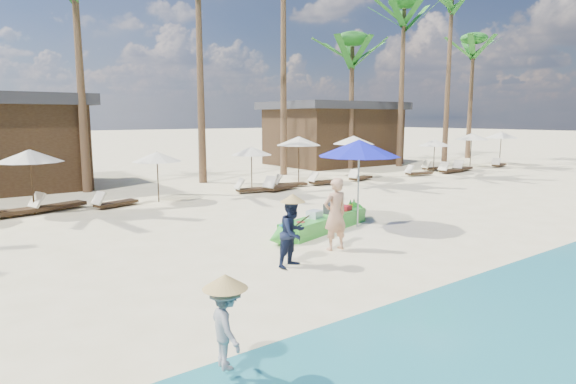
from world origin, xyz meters
TOP-DOWN VIEW (x-y plane):
  - ground at (0.00, 0.00)m, footprint 240.00×240.00m
  - green_canoe at (0.31, 2.49)m, footprint 5.55×1.93m
  - tourist at (-0.88, 0.73)m, footprint 0.69×0.49m
  - vendor_green at (-2.53, 0.28)m, footprint 0.85×0.74m
  - vendor_yellow at (-6.01, -2.98)m, footprint 0.51×0.76m
  - blue_umbrella at (1.37, 2.22)m, footprint 2.43×2.43m
  - resort_parasol_4 at (-6.11, 10.18)m, footprint 2.14×2.14m
  - lounger_4_left at (-6.85, 10.00)m, footprint 2.05×0.96m
  - lounger_4_right at (-5.40, 10.38)m, footprint 1.96×1.16m
  - resort_parasol_5 at (-1.80, 9.91)m, footprint 1.90×1.90m
  - lounger_5_left at (-3.58, 9.79)m, footprint 1.74×0.99m
  - resort_parasol_6 at (2.92, 10.63)m, footprint 1.89×1.89m
  - lounger_6_left at (2.37, 9.71)m, footprint 1.77×0.85m
  - lounger_6_right at (3.63, 9.46)m, footprint 1.96×1.08m
  - resort_parasol_7 at (6.08, 11.20)m, footprint 2.26×2.26m
  - lounger_7_left at (4.67, 10.16)m, footprint 1.69×0.85m
  - lounger_7_right at (6.50, 9.75)m, footprint 1.79×0.73m
  - resort_parasol_8 at (9.32, 10.64)m, footprint 2.23×2.23m
  - lounger_8_left at (9.07, 9.87)m, footprint 1.69×0.85m
  - resort_parasol_9 at (15.15, 9.81)m, footprint 1.92×1.92m
  - lounger_9_left at (13.17, 9.42)m, footprint 1.70×0.83m
  - lounger_9_right at (16.12, 10.55)m, footprint 1.74×0.77m
  - resort_parasol_10 at (19.83, 10.42)m, footprint 2.18×2.18m
  - lounger_10_left at (15.70, 9.08)m, footprint 1.85×0.65m
  - lounger_10_right at (17.28, 9.32)m, footprint 1.93×0.94m
  - resort_parasol_11 at (23.09, 10.24)m, footprint 2.22×2.22m
  - lounger_11_left at (21.48, 9.37)m, footprint 1.72×0.88m
  - palm_6 at (12.84, 14.52)m, footprint 2.08×2.08m
  - palm_7 at (16.57, 13.68)m, footprint 2.08×2.08m
  - palm_8 at (21.07, 13.33)m, footprint 2.08×2.08m
  - palm_9 at (26.21, 14.81)m, footprint 2.08×2.08m
  - pavilion_east at (14.00, 17.50)m, footprint 8.80×6.60m

SIDE VIEW (x-z plane):
  - ground at x=0.00m, z-range 0.00..0.00m
  - lounger_7_left at x=4.67m, z-range -0.09..0.46m
  - lounger_8_left at x=9.07m, z-range -0.09..0.46m
  - lounger_9_left at x=13.17m, z-range -0.09..0.46m
  - lounger_11_left at x=21.48m, z-range -0.09..0.47m
  - lounger_5_left at x=-3.58m, z-range -0.09..0.47m
  - lounger_9_right at x=16.12m, z-range -0.09..0.48m
  - lounger_6_left at x=2.37m, z-range -0.10..0.48m
  - lounger_7_right at x=6.50m, z-range -0.10..0.49m
  - lounger_10_left at x=15.70m, z-range -0.10..0.52m
  - lounger_10_right at x=17.28m, z-range -0.10..0.53m
  - lounger_6_right at x=3.63m, z-range -0.11..0.53m
  - lounger_4_right at x=-5.40m, z-range -0.11..0.53m
  - lounger_4_left at x=-6.85m, z-range -0.11..0.56m
  - green_canoe at x=0.31m, z-range -0.12..0.60m
  - vendor_yellow at x=-6.01m, z-range 0.18..1.27m
  - vendor_green at x=-2.53m, z-range 0.00..1.50m
  - tourist at x=-0.88m, z-range 0.00..1.81m
  - resort_parasol_6 at x=2.92m, z-range 0.78..2.73m
  - resort_parasol_5 at x=-1.80m, z-range 0.79..2.75m
  - resort_parasol_9 at x=15.15m, z-range 0.79..2.77m
  - resort_parasol_4 at x=-6.11m, z-range 0.89..3.09m
  - resort_parasol_10 at x=19.83m, z-range 0.90..3.15m
  - resort_parasol_11 at x=23.09m, z-range 0.92..3.20m
  - resort_parasol_8 at x=9.32m, z-range 0.92..3.22m
  - resort_parasol_7 at x=6.08m, z-range 0.93..3.26m
  - pavilion_east at x=14.00m, z-range 0.05..4.35m
  - blue_umbrella at x=1.37m, z-range 1.06..3.68m
  - palm_6 at x=12.84m, z-range 2.79..11.31m
  - palm_9 at x=26.21m, z-range 3.14..12.97m
  - palm_7 at x=16.57m, z-range 3.46..14.53m
  - palm_8 at x=21.07m, z-range 3.83..16.53m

